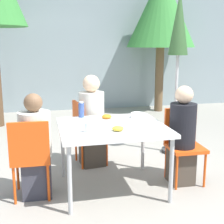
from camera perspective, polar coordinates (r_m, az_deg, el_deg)
ground_plane at (r=3.67m, az=0.00°, el=-13.72°), size 24.00×24.00×0.00m
building_facade at (r=7.85m, az=-7.62°, el=11.37°), size 10.00×0.20×3.00m
dining_table at (r=3.43m, az=0.00°, el=-3.40°), size 1.15×1.03×0.74m
chair_left at (r=3.35m, az=-14.69°, el=-7.32°), size 0.41×0.41×0.87m
person_left at (r=3.42m, az=-13.79°, el=-6.56°), size 0.34×0.34×1.12m
chair_right at (r=3.80m, az=12.88°, el=-4.88°), size 0.41×0.41×0.87m
person_right at (r=3.70m, az=12.70°, el=-4.58°), size 0.30×0.30×1.16m
chair_far at (r=4.21m, az=-4.95°, el=-2.96°), size 0.45×0.45×0.87m
person_far at (r=4.16m, az=-3.72°, el=-2.02°), size 0.34×0.34×1.22m
closed_umbrella at (r=4.62m, az=12.07°, el=13.36°), size 0.36×0.36×2.35m
plate_0 at (r=3.15m, az=1.17°, el=-3.28°), size 0.22×0.22×0.06m
plate_1 at (r=3.67m, az=-1.00°, el=-1.06°), size 0.22×0.22×0.06m
bottle at (r=3.79m, az=-5.63°, el=0.41°), size 0.07×0.07×0.20m
drinking_cup at (r=3.15m, az=-4.47°, el=-2.85°), size 0.07×0.07×0.10m
salad_bowl at (r=3.77m, az=4.71°, el=-0.60°), size 0.17×0.17×0.06m
tree_behind_right at (r=7.68m, az=9.02°, el=17.87°), size 1.61×1.61×3.26m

